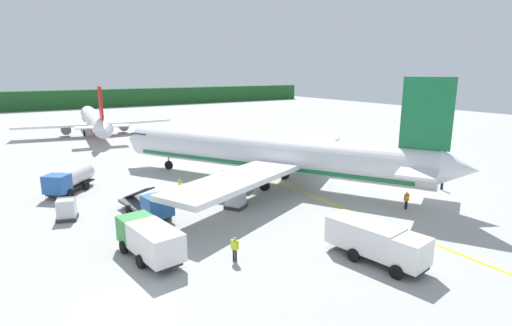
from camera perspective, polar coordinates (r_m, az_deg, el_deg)
ground at (r=69.06m, az=-28.38°, el=0.97°), size 240.00×320.00×0.20m
distant_treeline at (r=147.53m, az=-31.07°, el=7.52°), size 216.00×6.00×6.09m
airliner_foreground at (r=44.49m, az=1.69°, el=1.27°), size 32.14×37.93×11.90m
airliner_mid_apron at (r=85.66m, az=-21.94°, el=5.63°), size 28.71×34.71×9.90m
service_truck_fuel at (r=46.03m, az=-24.95°, el=-2.11°), size 5.62×6.02×2.40m
service_truck_baggage at (r=35.64m, az=-14.70°, el=-5.88°), size 3.16×7.30×2.76m
service_truck_catering at (r=28.36m, az=-14.94°, el=-10.31°), size 3.03×6.41×2.44m
service_truck_pushback at (r=28.17m, az=16.65°, el=-10.53°), size 3.30×7.06×2.50m
cargo_container_near at (r=37.14m, az=-2.88°, el=-4.96°), size 2.31×2.31×2.09m
cargo_container_mid at (r=37.92m, az=-25.32°, el=-5.97°), size 2.00×2.00×1.95m
crew_marshaller at (r=41.76m, az=-10.77°, el=-3.09°), size 0.28×0.63×1.74m
crew_loader_left at (r=27.21m, az=-3.05°, el=-11.82°), size 0.42×0.57×1.73m
crew_loader_right at (r=47.08m, az=24.97°, el=-2.25°), size 0.31×0.62×1.76m
crew_supervisor at (r=39.31m, az=20.60°, el=-4.82°), size 0.63×0.27×1.64m
apron_guide_line at (r=42.53m, az=6.44°, el=-4.08°), size 0.30×60.00×0.01m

